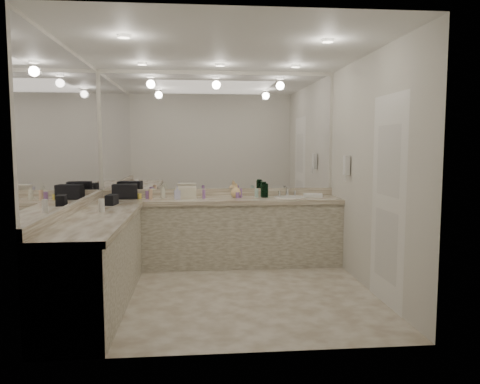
{
  "coord_description": "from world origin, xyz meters",
  "views": [
    {
      "loc": [
        -0.3,
        -4.96,
        1.61
      ],
      "look_at": [
        0.2,
        0.4,
        1.06
      ],
      "focal_mm": 35.0,
      "sensor_mm": 36.0,
      "label": 1
    }
  ],
  "objects": [
    {
      "name": "cream_cosmetic_case",
      "position": [
        -0.44,
        1.22,
        0.98
      ],
      "size": [
        0.27,
        0.17,
        0.16
      ],
      "primitive_type": "cube",
      "rotation": [
        0.0,
        0.0,
        0.01
      ],
      "color": "beige",
      "rests_on": "vanity_back_top"
    },
    {
      "name": "door",
      "position": [
        1.59,
        -0.5,
        1.05
      ],
      "size": [
        0.02,
        0.82,
        2.1
      ],
      "primitive_type": "cube",
      "color": "white",
      "rests_on": "wall_right"
    },
    {
      "name": "mirror_left",
      "position": [
        -1.59,
        0.0,
        1.77
      ],
      "size": [
        0.01,
        2.92,
        1.55
      ],
      "primitive_type": "cube",
      "color": "white",
      "rests_on": "wall_left"
    },
    {
      "name": "amenity_bottle_1",
      "position": [
        -1.05,
        1.22,
        0.94
      ],
      "size": [
        0.05,
        0.05,
        0.07
      ],
      "primitive_type": "cylinder",
      "color": "#F2D84C",
      "rests_on": "vanity_back_top"
    },
    {
      "name": "amenity_bottle_7",
      "position": [
        -0.21,
        1.17,
        0.96
      ],
      "size": [
        0.04,
        0.04,
        0.12
      ],
      "primitive_type": "cylinder",
      "color": "#9966B2",
      "rests_on": "vanity_back_top"
    },
    {
      "name": "green_bottle_3",
      "position": [
        0.6,
        1.27,
        1.0
      ],
      "size": [
        0.07,
        0.07,
        0.21
      ],
      "primitive_type": "cylinder",
      "color": "#0D5428",
      "rests_on": "vanity_back_top"
    },
    {
      "name": "vanity_left_top",
      "position": [
        -1.29,
        -0.3,
        0.87
      ],
      "size": [
        0.64,
        2.42,
        0.06
      ],
      "primitive_type": "cube",
      "color": "beige",
      "rests_on": "vanity_left_base"
    },
    {
      "name": "black_toiletry_bag",
      "position": [
        -1.24,
        1.24,
        0.99
      ],
      "size": [
        0.34,
        0.23,
        0.18
      ],
      "primitive_type": "cube",
      "rotation": [
        0.0,
        0.0,
        0.1
      ],
      "color": "black",
      "rests_on": "vanity_back_top"
    },
    {
      "name": "amenity_bottle_0",
      "position": [
        -0.9,
        1.16,
        0.97
      ],
      "size": [
        0.05,
        0.05,
        0.13
      ],
      "primitive_type": "cylinder",
      "color": "#E0B28C",
      "rests_on": "vanity_back_top"
    },
    {
      "name": "soap_bottle_c",
      "position": [
        0.22,
        1.27,
        0.99
      ],
      "size": [
        0.19,
        0.19,
        0.19
      ],
      "primitive_type": "imported",
      "rotation": [
        0.0,
        0.0,
        -0.41
      ],
      "color": "#EBC37E",
      "rests_on": "vanity_back_top"
    },
    {
      "name": "faucet",
      "position": [
        0.95,
        1.41,
        0.97
      ],
      "size": [
        0.24,
        0.16,
        0.14
      ],
      "primitive_type": "cube",
      "color": "silver",
      "rests_on": "vanity_back_top"
    },
    {
      "name": "black_bag_spill",
      "position": [
        -1.3,
        0.63,
        0.96
      ],
      "size": [
        0.13,
        0.23,
        0.12
      ],
      "primitive_type": "cube",
      "rotation": [
        0.0,
        0.0,
        -0.12
      ],
      "color": "black",
      "rests_on": "vanity_left_top"
    },
    {
      "name": "amenity_bottle_6",
      "position": [
        -0.94,
        1.21,
        0.95
      ],
      "size": [
        0.06,
        0.06,
        0.1
      ],
      "primitive_type": "cylinder",
      "color": "#9966B2",
      "rests_on": "vanity_back_top"
    },
    {
      "name": "vanity_left_base",
      "position": [
        -1.3,
        -0.3,
        0.42
      ],
      "size": [
        0.6,
        2.4,
        0.84
      ],
      "primitive_type": "cube",
      "color": "beige",
      "rests_on": "floor"
    },
    {
      "name": "mirror_back",
      "position": [
        0.0,
        1.49,
        1.77
      ],
      "size": [
        3.12,
        0.01,
        1.55
      ],
      "primitive_type": "cube",
      "color": "white",
      "rests_on": "wall_back"
    },
    {
      "name": "soap_bottle_a",
      "position": [
        -0.75,
        1.25,
        0.99
      ],
      "size": [
        0.09,
        0.09,
        0.18
      ],
      "primitive_type": "imported",
      "rotation": [
        0.0,
        0.0,
        -0.34
      ],
      "color": "beige",
      "rests_on": "vanity_back_top"
    },
    {
      "name": "ceiling",
      "position": [
        0.0,
        0.0,
        2.6
      ],
      "size": [
        3.2,
        3.2,
        0.0
      ],
      "primitive_type": "plane",
      "color": "white",
      "rests_on": "floor"
    },
    {
      "name": "floor",
      "position": [
        0.0,
        0.0,
        0.0
      ],
      "size": [
        3.2,
        3.2,
        0.0
      ],
      "primitive_type": "plane",
      "color": "beige",
      "rests_on": "ground"
    },
    {
      "name": "soap_bottle_b",
      "position": [
        -0.55,
        1.13,
        0.99
      ],
      "size": [
        0.09,
        0.09,
        0.17
      ],
      "primitive_type": "imported",
      "rotation": [
        0.0,
        0.0,
        0.13
      ],
      "color": "silver",
      "rests_on": "vanity_back_top"
    },
    {
      "name": "sink",
      "position": [
        0.95,
        1.2,
        0.9
      ],
      "size": [
        0.44,
        0.44,
        0.03
      ],
      "primitive_type": "cylinder",
      "color": "white",
      "rests_on": "vanity_back_top"
    },
    {
      "name": "green_bottle_0",
      "position": [
        0.6,
        1.3,
        1.0
      ],
      "size": [
        0.07,
        0.07,
        0.21
      ],
      "primitive_type": "cylinder",
      "color": "#0D5428",
      "rests_on": "vanity_back_top"
    },
    {
      "name": "green_bottle_2",
      "position": [
        0.62,
        1.22,
        0.99
      ],
      "size": [
        0.07,
        0.07,
        0.19
      ],
      "primitive_type": "cylinder",
      "color": "#0D5428",
      "rests_on": "vanity_back_top"
    },
    {
      "name": "wall_phone",
      "position": [
        1.56,
        0.7,
        1.35
      ],
      "size": [
        0.06,
        0.1,
        0.24
      ],
      "primitive_type": "cube",
      "color": "white",
      "rests_on": "wall_right"
    },
    {
      "name": "lotion_left",
      "position": [
        -1.3,
        0.03,
        0.97
      ],
      "size": [
        0.06,
        0.06,
        0.14
      ],
      "primitive_type": "cylinder",
      "color": "white",
      "rests_on": "vanity_left_top"
    },
    {
      "name": "amenity_bottle_5",
      "position": [
        -0.91,
        1.32,
        0.95
      ],
      "size": [
        0.05,
        0.05,
        0.1
      ],
      "primitive_type": "cylinder",
      "color": "white",
      "rests_on": "vanity_back_top"
    },
    {
      "name": "vanity_back_base",
      "position": [
        0.0,
        1.2,
        0.42
      ],
      "size": [
        3.2,
        0.6,
        0.84
      ],
      "primitive_type": "cube",
      "color": "beige",
      "rests_on": "floor"
    },
    {
      "name": "vanity_back_top",
      "position": [
        0.0,
        1.19,
        0.87
      ],
      "size": [
        3.2,
        0.64,
        0.06
      ],
      "primitive_type": "cube",
      "color": "beige",
      "rests_on": "vanity_back_base"
    },
    {
      "name": "wall_right",
      "position": [
        1.6,
        0.0,
        1.3
      ],
      "size": [
        0.02,
        3.0,
        2.6
      ],
      "primitive_type": "cube",
      "color": "beige",
      "rests_on": "floor"
    },
    {
      "name": "hand_towel",
      "position": [
        1.27,
        1.24,
        0.92
      ],
      "size": [
        0.28,
        0.22,
        0.04
      ],
      "primitive_type": "cube",
      "rotation": [
        0.0,
        0.0,
        -0.22
      ],
      "color": "white",
      "rests_on": "vanity_back_top"
    },
    {
      "name": "amenity_bottle_4",
      "position": [
        0.5,
        1.25,
        0.96
      ],
      "size": [
        0.05,
        0.05,
        0.12
      ],
      "primitive_type": "cylinder",
      "color": "silver",
      "rests_on": "vanity_back_top"
    },
    {
      "name": "green_bottle_1",
      "position": [
        0.6,
        1.23,
        1.0
      ],
      "size": [
        0.07,
        0.07,
        0.19
      ],
      "primitive_type": "cylinder",
      "color": "#0D5428",
      "rests_on": "vanity_back_top"
    },
    {
      "name": "wall_left",
      "position": [
        -1.6,
        0.0,
        1.3
      ],
      "size": [
        0.02,
        3.0,
        2.6
      ],
      "primitive_type": "cube",
      "color": "beige",
      "rests_on": "floor"
    },
    {
      "name": "amenity_bottle_2",
      "position": [
        0.24,
        1.2,
        0.94
      ],
      "size": [
        0.05,
        0.05,
        0.08
      ],
      "primitive_type": "cylinder",
      "color": "#9966B2",
      "rests_on": "vanity_back_top"
    },
    {
      "name": "wall_back",
      "position": [
        0.0,
        1.5,
        1.3
      ],
      "size": [
        3.2,
        0.02,
        2.6
      ],
      "primitive_type": "cube",
      "color": "beige",
      "rests_on": "floor"
    },
    {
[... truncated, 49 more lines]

